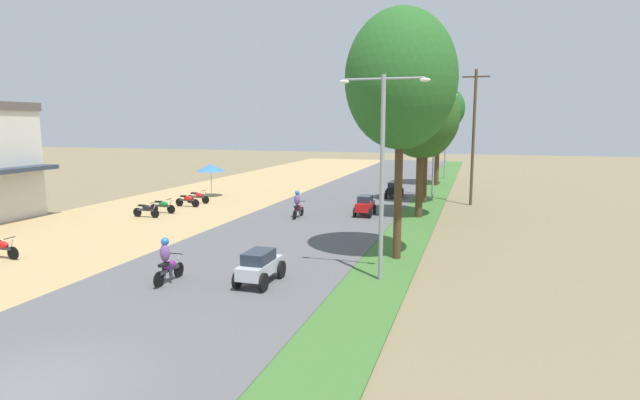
% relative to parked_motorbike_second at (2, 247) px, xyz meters
% --- Properties ---
extents(ground_plane, '(180.00, 180.00, 0.00)m').
position_rel_parked_motorbike_second_xyz_m(ground_plane, '(9.88, -8.27, -0.55)').
color(ground_plane, '#7A6B4C').
extents(road_strip, '(9.00, 140.00, 0.08)m').
position_rel_parked_motorbike_second_xyz_m(road_strip, '(9.88, -8.27, -0.51)').
color(road_strip, '#565659').
rests_on(road_strip, ground).
extents(parked_motorbike_second, '(1.80, 0.54, 0.94)m').
position_rel_parked_motorbike_second_xyz_m(parked_motorbike_second, '(0.00, 0.00, 0.00)').
color(parked_motorbike_second, black).
rests_on(parked_motorbike_second, dirt_shoulder).
extents(parked_motorbike_third, '(1.80, 0.54, 0.94)m').
position_rel_parked_motorbike_second_xyz_m(parked_motorbike_third, '(-0.03, 9.84, 0.00)').
color(parked_motorbike_third, black).
rests_on(parked_motorbike_third, dirt_shoulder).
extents(parked_motorbike_fourth, '(1.80, 0.54, 0.94)m').
position_rel_parked_motorbike_second_xyz_m(parked_motorbike_fourth, '(0.04, 11.41, 0.00)').
color(parked_motorbike_fourth, black).
rests_on(parked_motorbike_fourth, dirt_shoulder).
extents(parked_motorbike_fifth, '(1.80, 0.54, 0.94)m').
position_rel_parked_motorbike_second_xyz_m(parked_motorbike_fifth, '(0.21, 14.03, 0.00)').
color(parked_motorbike_fifth, black).
rests_on(parked_motorbike_fifth, dirt_shoulder).
extents(parked_motorbike_sixth, '(1.80, 0.54, 0.94)m').
position_rel_parked_motorbike_second_xyz_m(parked_motorbike_sixth, '(0.09, 15.58, 0.00)').
color(parked_motorbike_sixth, black).
rests_on(parked_motorbike_sixth, dirt_shoulder).
extents(vendor_umbrella, '(2.20, 2.20, 2.52)m').
position_rel_parked_motorbike_second_xyz_m(vendor_umbrella, '(-0.64, 18.81, 1.75)').
color(vendor_umbrella, '#99999E').
rests_on(vendor_umbrella, dirt_shoulder).
extents(median_tree_nearest, '(4.50, 4.50, 10.18)m').
position_rel_parked_motorbike_second_xyz_m(median_tree_nearest, '(15.80, 5.00, 6.86)').
color(median_tree_nearest, '#4C351E').
rests_on(median_tree_nearest, median_strip).
extents(median_tree_second, '(4.46, 4.46, 8.48)m').
position_rel_parked_motorbike_second_xyz_m(median_tree_second, '(15.60, 14.89, 5.50)').
color(median_tree_second, '#4C351E').
rests_on(median_tree_second, median_strip).
extents(median_tree_third, '(4.34, 4.34, 8.76)m').
position_rel_parked_motorbike_second_xyz_m(median_tree_third, '(15.34, 20.81, 5.47)').
color(median_tree_third, '#4C351E').
rests_on(median_tree_third, median_strip).
extents(median_tree_fourth, '(4.62, 4.62, 9.06)m').
position_rel_parked_motorbike_second_xyz_m(median_tree_fourth, '(15.33, 31.50, 6.38)').
color(median_tree_fourth, '#4C351E').
rests_on(median_tree_fourth, median_strip).
extents(streetlamp_near, '(3.16, 0.20, 7.29)m').
position_rel_parked_motorbike_second_xyz_m(streetlamp_near, '(15.68, 1.88, 3.74)').
color(streetlamp_near, gray).
rests_on(streetlamp_near, median_strip).
extents(streetlamp_mid, '(3.16, 0.20, 7.90)m').
position_rel_parked_motorbike_second_xyz_m(streetlamp_mid, '(15.68, 23.54, 4.06)').
color(streetlamp_mid, gray).
rests_on(streetlamp_mid, median_strip).
extents(streetlamp_far, '(3.16, 0.20, 7.83)m').
position_rel_parked_motorbike_second_xyz_m(streetlamp_far, '(15.68, 37.50, 4.02)').
color(streetlamp_far, gray).
rests_on(streetlamp_far, median_strip).
extents(utility_pole_near, '(1.80, 0.20, 9.29)m').
position_rel_parked_motorbike_second_xyz_m(utility_pole_near, '(18.53, 20.87, 4.28)').
color(utility_pole_near, brown).
rests_on(utility_pole_near, ground).
extents(car_sedan_silver, '(1.10, 2.26, 1.19)m').
position_rel_parked_motorbike_second_xyz_m(car_sedan_silver, '(11.71, 0.09, 0.19)').
color(car_sedan_silver, '#B7BCC1').
rests_on(car_sedan_silver, road_strip).
extents(car_hatchback_red, '(1.04, 2.00, 1.23)m').
position_rel_parked_motorbike_second_xyz_m(car_hatchback_red, '(12.43, 14.25, 0.19)').
color(car_hatchback_red, red).
rests_on(car_hatchback_red, road_strip).
extents(car_sedan_black, '(1.10, 2.26, 1.19)m').
position_rel_parked_motorbike_second_xyz_m(car_sedan_black, '(12.93, 22.45, 0.19)').
color(car_sedan_black, black).
rests_on(car_sedan_black, road_strip).
extents(motorbike_foreground_rider, '(0.54, 1.80, 1.66)m').
position_rel_parked_motorbike_second_xyz_m(motorbike_foreground_rider, '(8.57, -0.80, 0.30)').
color(motorbike_foreground_rider, black).
rests_on(motorbike_foreground_rider, road_strip).
extents(motorbike_ahead_second, '(0.54, 1.80, 1.66)m').
position_rel_parked_motorbike_second_xyz_m(motorbike_ahead_second, '(8.75, 12.36, 0.30)').
color(motorbike_ahead_second, black).
rests_on(motorbike_ahead_second, road_strip).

